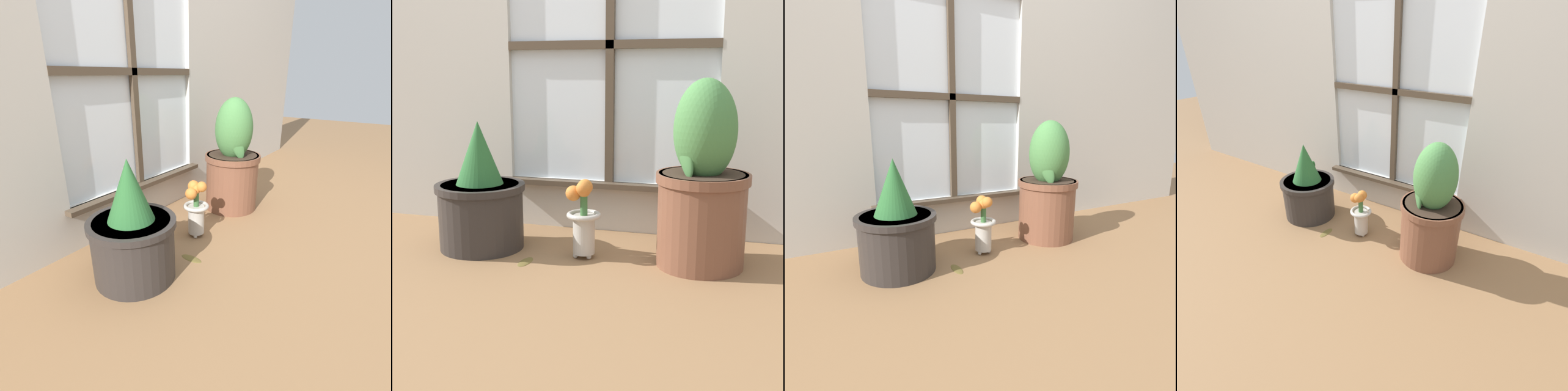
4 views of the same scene
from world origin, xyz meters
TOP-DOWN VIEW (x-y plane):
  - ground_plane at (0.00, 0.00)m, footprint 10.00×10.00m
  - potted_plant_left at (-0.43, 0.16)m, footprint 0.36×0.36m
  - potted_plant_right at (0.43, 0.19)m, footprint 0.34×0.34m
  - flower_vase at (-0.01, 0.16)m, footprint 0.13×0.13m
  - fallen_leaf at (-0.20, 0.04)m, footprint 0.04×0.11m

SIDE VIEW (x-z plane):
  - ground_plane at x=0.00m, z-range 0.00..0.00m
  - fallen_leaf at x=-0.20m, z-range 0.00..0.01m
  - flower_vase at x=-0.01m, z-range 0.01..0.32m
  - potted_plant_left at x=-0.43m, z-range -0.06..0.45m
  - potted_plant_right at x=0.43m, z-range -0.05..0.63m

